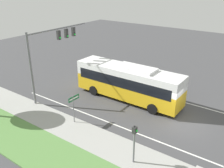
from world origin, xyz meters
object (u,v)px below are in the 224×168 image
at_px(pedestrian_signal, 134,139).
at_px(street_sign, 74,104).
at_px(signal_gantry, 51,47).
at_px(bus, 128,81).

xyz_separation_m(pedestrian_signal, street_sign, (1.40, 6.51, -0.18)).
bearing_deg(pedestrian_signal, signal_gantry, 70.44).
xyz_separation_m(signal_gantry, pedestrian_signal, (-4.21, -11.84, -3.18)).
relative_size(bus, street_sign, 4.35).
height_order(signal_gantry, pedestrian_signal, signal_gantry).
bearing_deg(signal_gantry, pedestrian_signal, -109.56).
height_order(bus, street_sign, bus).
bearing_deg(bus, street_sign, 169.21).
bearing_deg(street_sign, bus, -10.79).
xyz_separation_m(signal_gantry, street_sign, (-2.81, -5.33, -3.37)).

